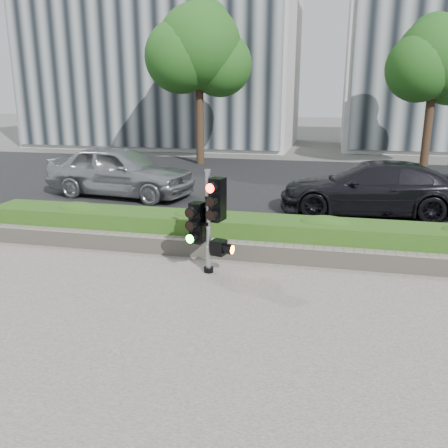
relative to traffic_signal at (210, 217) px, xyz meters
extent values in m
plane|color=#51514C|center=(0.52, -1.06, -1.09)|extent=(120.00, 120.00, 0.00)
cube|color=#9E9389|center=(0.52, -3.56, -1.07)|extent=(16.00, 11.00, 0.03)
cube|color=black|center=(0.52, 8.94, -1.08)|extent=(60.00, 13.00, 0.02)
cube|color=gray|center=(0.52, 2.09, -1.03)|extent=(60.00, 0.25, 0.12)
cube|color=gray|center=(0.52, 0.84, -0.89)|extent=(12.00, 0.32, 0.34)
cube|color=#558C2B|center=(0.52, 1.49, -0.72)|extent=(12.00, 1.00, 0.68)
cube|color=#B7B7B2|center=(-8.48, 21.94, 6.41)|extent=(16.00, 9.00, 15.00)
cylinder|color=black|center=(-3.98, 13.44, 0.93)|extent=(0.36, 0.36, 4.03)
sphere|color=#214A15|center=(-3.98, 13.44, 4.10)|extent=(3.74, 3.74, 3.74)
sphere|color=#214A15|center=(-3.12, 13.80, 3.38)|extent=(2.88, 2.88, 2.88)
sphere|color=#214A15|center=(-4.70, 13.01, 3.66)|extent=(3.17, 3.17, 3.17)
sphere|color=#214A15|center=(-3.98, 14.16, 4.96)|extent=(2.59, 2.59, 2.59)
cylinder|color=black|center=(6.02, 14.44, 0.70)|extent=(0.36, 0.36, 3.58)
sphere|color=#214A15|center=(6.02, 14.44, 3.52)|extent=(3.33, 3.33, 3.33)
sphere|color=#214A15|center=(5.38, 14.05, 3.14)|extent=(2.82, 2.82, 2.82)
sphere|color=#214A15|center=(6.02, 15.08, 4.29)|extent=(2.30, 2.30, 2.30)
cylinder|color=black|center=(-0.03, -0.02, -1.01)|extent=(0.18, 0.18, 0.09)
cylinder|color=gray|center=(-0.03, -0.02, -0.12)|extent=(0.09, 0.09, 1.87)
cylinder|color=gray|center=(-0.03, -0.02, 0.83)|extent=(0.12, 0.12, 0.05)
cube|color=#FF1107|center=(0.16, -0.10, 0.35)|extent=(0.29, 0.29, 0.75)
cube|color=#14E51E|center=(-0.24, 0.01, -0.13)|extent=(0.29, 0.29, 0.75)
cube|color=black|center=(0.05, 0.18, 0.13)|extent=(0.29, 0.29, 0.51)
cube|color=orange|center=(0.17, -0.04, -0.56)|extent=(0.29, 0.29, 0.27)
imported|color=#9D9FA4|center=(-4.50, 5.89, -0.26)|extent=(4.96, 2.53, 1.62)
imported|color=black|center=(3.16, 5.32, -0.35)|extent=(5.03, 2.28, 1.43)
camera|label=1|loc=(2.09, -7.97, 2.15)|focal=38.00mm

